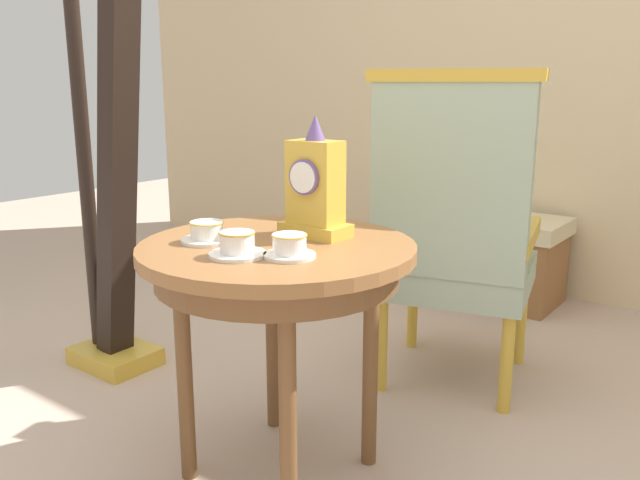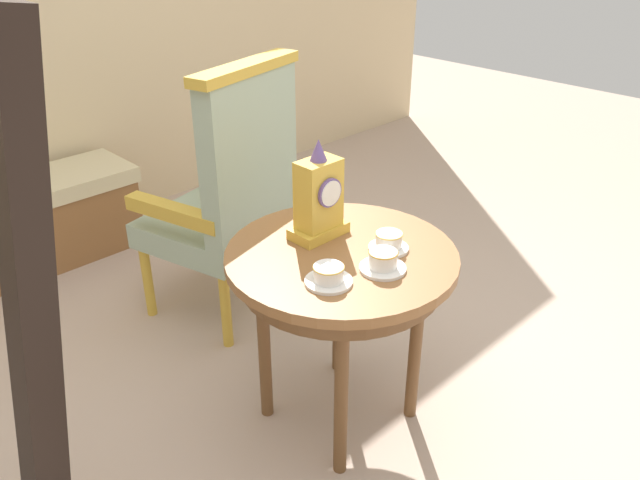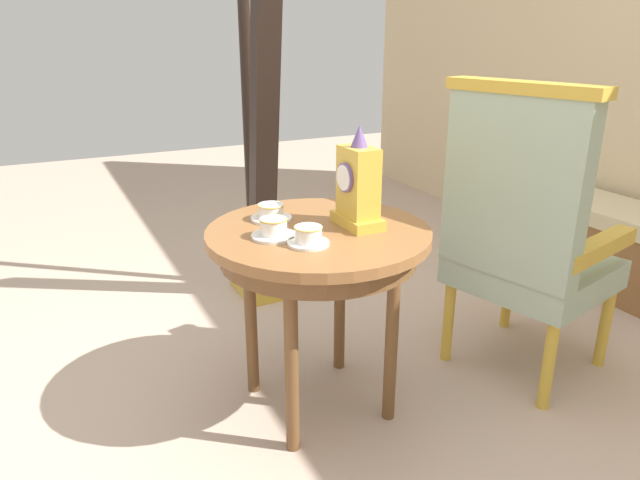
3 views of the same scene
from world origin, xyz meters
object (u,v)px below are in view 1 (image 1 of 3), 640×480
armchair (454,231)px  window_bench (469,253)px  harp (108,196)px  teacup_center (291,246)px  teacup_right (237,245)px  side_table (278,271)px  teacup_left (207,233)px  mantel_clock (315,188)px

armchair → window_bench: size_ratio=1.19×
harp → teacup_center: bearing=-13.0°
harp → window_bench: bearing=67.5°
teacup_right → teacup_center: size_ratio=1.10×
teacup_right → harp: size_ratio=0.08×
side_table → teacup_center: (0.12, -0.09, 0.10)m
side_table → teacup_center: bearing=-36.5°
teacup_center → teacup_right: bearing=-145.8°
teacup_center → armchair: 0.88m
side_table → teacup_left: 0.22m
side_table → teacup_left: bearing=-147.5°
teacup_right → armchair: bearing=81.9°
side_table → window_bench: 1.91m
teacup_center → mantel_clock: bearing=112.7°
teacup_right → harp: 1.03m
teacup_left → armchair: armchair is taller
teacup_right → teacup_left: bearing=160.4°
mantel_clock → armchair: size_ratio=0.29×
teacup_left → teacup_center: size_ratio=1.10×
teacup_center → armchair: bearing=88.3°
teacup_left → teacup_center: (0.28, 0.01, 0.00)m
side_table → window_bench: (-0.27, 1.86, -0.38)m
teacup_center → teacup_left: bearing=-177.2°
harp → teacup_left: bearing=-18.2°
side_table → mantel_clock: mantel_clock is taller
armchair → window_bench: armchair is taller
teacup_right → harp: harp is taller
side_table → teacup_right: size_ratio=5.21×
armchair → harp: size_ratio=0.67×
teacup_right → teacup_center: bearing=34.2°
teacup_left → mantel_clock: (0.19, 0.23, 0.11)m
window_bench → armchair: bearing=-69.1°
teacup_right → armchair: (0.13, 0.94, -0.11)m
window_bench → teacup_center: bearing=-78.8°
teacup_right → window_bench: bearing=97.8°
harp → window_bench: size_ratio=1.78×
teacup_left → armchair: size_ratio=0.12×
teacup_right → armchair: size_ratio=0.13×
teacup_center → window_bench: 2.04m
armchair → side_table: bearing=-100.5°
harp → window_bench: 1.89m
armchair → harp: harp is taller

